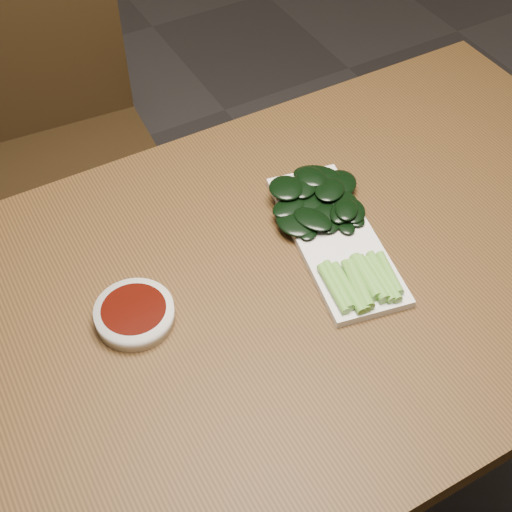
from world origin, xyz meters
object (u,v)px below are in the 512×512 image
at_px(chair_far, 63,140).
at_px(gai_lan, 330,219).
at_px(table, 286,304).
at_px(sauce_bowl, 135,314).
at_px(serving_plate, 335,239).

xyz_separation_m(chair_far, gai_lan, (0.25, -0.78, 0.29)).
height_order(table, chair_far, chair_far).
bearing_deg(chair_far, sauce_bowl, -93.32).
relative_size(table, gai_lan, 4.09).
xyz_separation_m(table, chair_far, (-0.14, 0.84, -0.19)).
height_order(table, gai_lan, gai_lan).
distance_m(chair_far, gai_lan, 0.87).
relative_size(chair_far, serving_plate, 2.52).
distance_m(table, sauce_bowl, 0.26).
bearing_deg(sauce_bowl, table, -9.40).
relative_size(chair_far, sauce_bowl, 7.40).
distance_m(chair_far, sauce_bowl, 0.85).
relative_size(serving_plate, gai_lan, 1.03).
relative_size(table, serving_plate, 3.97).
bearing_deg(serving_plate, chair_far, 107.07).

